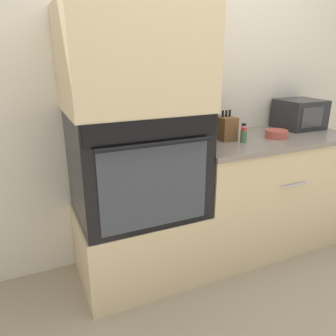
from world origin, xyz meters
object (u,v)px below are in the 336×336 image
Objects in this scene: wall_oven at (137,163)px; condiment_jar_near at (228,128)px; bowl at (276,134)px; condiment_jar_far at (244,129)px; microwave at (299,114)px; knife_block at (225,128)px; condiment_jar_mid at (244,135)px.

wall_oven reaches higher than condiment_jar_near.
condiment_jar_far is (-0.14, 0.20, 0.01)m from bowl.
wall_oven is 1.46m from microwave.
wall_oven is 2.29× the size of microwave.
wall_oven is at bearing -170.77° from condiment_jar_far.
microwave is 1.64× the size of knife_block.
knife_block is (0.68, 0.05, 0.15)m from wall_oven.
knife_block is at bearing 163.42° from bowl.
wall_oven is 3.74× the size of knife_block.
condiment_jar_near is (0.79, 0.17, 0.12)m from wall_oven.
knife_block is 0.14m from condiment_jar_mid.
knife_block is 2.13× the size of condiment_jar_near.
knife_block reaches higher than bowl.
wall_oven is at bearing 176.94° from bowl.
microwave is 4.35× the size of condiment_jar_far.
condiment_jar_near is (-0.65, 0.05, -0.07)m from microwave.
bowl is 0.30m from condiment_jar_mid.
microwave is 0.76m from knife_block.
condiment_jar_near is at bearing 175.89° from microwave.
condiment_jar_far is (0.12, -0.03, -0.01)m from condiment_jar_near.
knife_block is 2.66× the size of condiment_jar_far.
condiment_jar_far is (0.23, 0.09, -0.04)m from knife_block.
bowl is at bearing -55.88° from condiment_jar_far.
knife_block is at bearing -131.74° from condiment_jar_near.
condiment_jar_mid is at bearing -164.12° from microwave.
bowl is 0.35m from condiment_jar_near.
bowl is 1.50× the size of condiment_jar_mid.
knife_block is at bearing -174.48° from microwave.
condiment_jar_far is at bearing 9.23° from wall_oven.
condiment_jar_far is at bearing 124.12° from bowl.
condiment_jar_mid is at bearing -5.35° from wall_oven.
wall_oven reaches higher than microwave.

